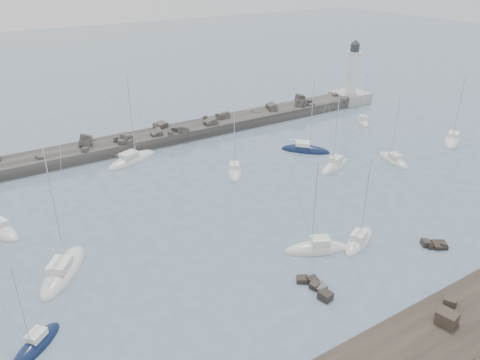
{
  "coord_description": "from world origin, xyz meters",
  "views": [
    {
      "loc": [
        -30.06,
        -36.66,
        30.34
      ],
      "look_at": [
        0.8,
        12.0,
        2.6
      ],
      "focal_mm": 35.0,
      "sensor_mm": 36.0,
      "label": 1
    }
  ],
  "objects_px": {
    "sailboat_7": "(359,241)",
    "sailboat_12": "(362,122)",
    "sailboat_5": "(316,249)",
    "sailboat_10": "(393,160)",
    "sailboat_11": "(452,141)",
    "sailboat_4": "(132,160)",
    "sailboat_6": "(235,172)",
    "sailboat_9": "(335,167)",
    "sailboat_3": "(63,272)",
    "lighthouse": "(351,89)",
    "sailboat_2": "(36,346)",
    "sailboat_8": "(305,150)"
  },
  "relations": [
    {
      "from": "sailboat_4",
      "to": "sailboat_12",
      "type": "distance_m",
      "value": 46.68
    },
    {
      "from": "sailboat_2",
      "to": "sailboat_6",
      "type": "height_order",
      "value": "sailboat_6"
    },
    {
      "from": "sailboat_2",
      "to": "sailboat_4",
      "type": "xyz_separation_m",
      "value": [
        21.38,
        33.98,
        0.0
      ]
    },
    {
      "from": "sailboat_7",
      "to": "sailboat_8",
      "type": "xyz_separation_m",
      "value": [
        12.88,
        25.36,
        0.0
      ]
    },
    {
      "from": "sailboat_3",
      "to": "sailboat_4",
      "type": "distance_m",
      "value": 29.82
    },
    {
      "from": "sailboat_5",
      "to": "sailboat_6",
      "type": "bearing_deg",
      "value": 82.01
    },
    {
      "from": "lighthouse",
      "to": "sailboat_3",
      "type": "relative_size",
      "value": 0.98
    },
    {
      "from": "sailboat_6",
      "to": "sailboat_11",
      "type": "relative_size",
      "value": 0.83
    },
    {
      "from": "sailboat_4",
      "to": "sailboat_9",
      "type": "distance_m",
      "value": 32.74
    },
    {
      "from": "sailboat_4",
      "to": "sailboat_9",
      "type": "relative_size",
      "value": 1.26
    },
    {
      "from": "sailboat_11",
      "to": "sailboat_7",
      "type": "bearing_deg",
      "value": -158.97
    },
    {
      "from": "sailboat_3",
      "to": "sailboat_8",
      "type": "height_order",
      "value": "sailboat_3"
    },
    {
      "from": "sailboat_10",
      "to": "sailboat_6",
      "type": "bearing_deg",
      "value": 157.6
    },
    {
      "from": "sailboat_3",
      "to": "sailboat_5",
      "type": "distance_m",
      "value": 27.74
    },
    {
      "from": "lighthouse",
      "to": "sailboat_6",
      "type": "distance_m",
      "value": 46.7
    },
    {
      "from": "sailboat_9",
      "to": "sailboat_6",
      "type": "bearing_deg",
      "value": 154.89
    },
    {
      "from": "sailboat_6",
      "to": "sailboat_7",
      "type": "xyz_separation_m",
      "value": [
        2.08,
        -24.3,
        0.0
      ]
    },
    {
      "from": "sailboat_10",
      "to": "sailboat_11",
      "type": "bearing_deg",
      "value": 1.49
    },
    {
      "from": "sailboat_2",
      "to": "sailboat_8",
      "type": "bearing_deg",
      "value": 24.79
    },
    {
      "from": "sailboat_3",
      "to": "sailboat_11",
      "type": "distance_m",
      "value": 68.99
    },
    {
      "from": "sailboat_10",
      "to": "sailboat_12",
      "type": "distance_m",
      "value": 19.63
    },
    {
      "from": "sailboat_2",
      "to": "sailboat_4",
      "type": "bearing_deg",
      "value": 57.82
    },
    {
      "from": "sailboat_12",
      "to": "sailboat_7",
      "type": "bearing_deg",
      "value": -136.23
    },
    {
      "from": "sailboat_2",
      "to": "sailboat_4",
      "type": "height_order",
      "value": "sailboat_4"
    },
    {
      "from": "sailboat_2",
      "to": "sailboat_10",
      "type": "xyz_separation_m",
      "value": [
        57.46,
        11.16,
        -0.0
      ]
    },
    {
      "from": "sailboat_3",
      "to": "sailboat_11",
      "type": "height_order",
      "value": "sailboat_3"
    },
    {
      "from": "sailboat_4",
      "to": "sailboat_11",
      "type": "height_order",
      "value": "sailboat_4"
    },
    {
      "from": "sailboat_5",
      "to": "sailboat_7",
      "type": "height_order",
      "value": "sailboat_5"
    },
    {
      "from": "sailboat_3",
      "to": "sailboat_12",
      "type": "height_order",
      "value": "sailboat_3"
    },
    {
      "from": "lighthouse",
      "to": "sailboat_10",
      "type": "xyz_separation_m",
      "value": [
        -18.35,
        -28.83,
        -2.96
      ]
    },
    {
      "from": "sailboat_7",
      "to": "sailboat_10",
      "type": "bearing_deg",
      "value": 32.76
    },
    {
      "from": "sailboat_3",
      "to": "sailboat_7",
      "type": "relative_size",
      "value": 1.32
    },
    {
      "from": "sailboat_6",
      "to": "sailboat_10",
      "type": "height_order",
      "value": "sailboat_10"
    },
    {
      "from": "sailboat_2",
      "to": "sailboat_10",
      "type": "height_order",
      "value": "sailboat_10"
    },
    {
      "from": "sailboat_2",
      "to": "sailboat_4",
      "type": "relative_size",
      "value": 0.63
    },
    {
      "from": "sailboat_3",
      "to": "sailboat_11",
      "type": "relative_size",
      "value": 1.1
    },
    {
      "from": "sailboat_3",
      "to": "sailboat_9",
      "type": "bearing_deg",
      "value": 6.65
    },
    {
      "from": "sailboat_4",
      "to": "sailboat_12",
      "type": "relative_size",
      "value": 1.45
    },
    {
      "from": "lighthouse",
      "to": "sailboat_12",
      "type": "distance_m",
      "value": 14.85
    },
    {
      "from": "sailboat_7",
      "to": "sailboat_12",
      "type": "height_order",
      "value": "sailboat_7"
    },
    {
      "from": "lighthouse",
      "to": "sailboat_10",
      "type": "distance_m",
      "value": 34.3
    },
    {
      "from": "sailboat_4",
      "to": "sailboat_3",
      "type": "bearing_deg",
      "value": -124.4
    },
    {
      "from": "sailboat_7",
      "to": "sailboat_11",
      "type": "xyz_separation_m",
      "value": [
        38.24,
        14.7,
        -0.0
      ]
    },
    {
      "from": "sailboat_3",
      "to": "sailboat_5",
      "type": "height_order",
      "value": "sailboat_3"
    },
    {
      "from": "lighthouse",
      "to": "sailboat_10",
      "type": "bearing_deg",
      "value": -122.48
    },
    {
      "from": "sailboat_4",
      "to": "sailboat_9",
      "type": "height_order",
      "value": "sailboat_4"
    },
    {
      "from": "sailboat_7",
      "to": "sailboat_12",
      "type": "bearing_deg",
      "value": 43.77
    },
    {
      "from": "sailboat_8",
      "to": "sailboat_12",
      "type": "relative_size",
      "value": 1.25
    },
    {
      "from": "sailboat_9",
      "to": "sailboat_12",
      "type": "distance_m",
      "value": 24.19
    },
    {
      "from": "sailboat_11",
      "to": "sailboat_6",
      "type": "bearing_deg",
      "value": 166.62
    }
  ]
}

